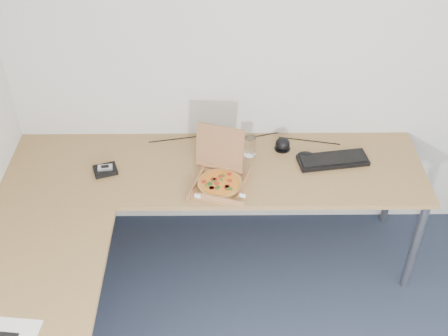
{
  "coord_description": "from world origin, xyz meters",
  "views": [
    {
      "loc": [
        -0.47,
        -1.31,
        2.91
      ],
      "look_at": [
        -0.45,
        1.28,
        0.82
      ],
      "focal_mm": 46.5,
      "sensor_mm": 36.0,
      "label": 1
    }
  ],
  "objects_px": {
    "pizza_box": "(220,180)",
    "keyboard": "(333,160)",
    "drinking_glass": "(250,146)",
    "desk": "(156,221)",
    "wallet": "(105,170)"
  },
  "relations": [
    {
      "from": "desk",
      "to": "keyboard",
      "type": "distance_m",
      "value": 1.14
    },
    {
      "from": "pizza_box",
      "to": "keyboard",
      "type": "distance_m",
      "value": 0.72
    },
    {
      "from": "pizza_box",
      "to": "keyboard",
      "type": "xyz_separation_m",
      "value": [
        0.69,
        0.21,
        -0.02
      ]
    },
    {
      "from": "pizza_box",
      "to": "drinking_glass",
      "type": "height_order",
      "value": "pizza_box"
    },
    {
      "from": "desk",
      "to": "drinking_glass",
      "type": "relative_size",
      "value": 19.81
    },
    {
      "from": "keyboard",
      "to": "wallet",
      "type": "xyz_separation_m",
      "value": [
        -1.37,
        -0.08,
        -0.0
      ]
    },
    {
      "from": "desk",
      "to": "pizza_box",
      "type": "xyz_separation_m",
      "value": [
        0.35,
        0.27,
        0.06
      ]
    },
    {
      "from": "pizza_box",
      "to": "wallet",
      "type": "xyz_separation_m",
      "value": [
        -0.68,
        0.12,
        -0.02
      ]
    },
    {
      "from": "drinking_glass",
      "to": "keyboard",
      "type": "height_order",
      "value": "drinking_glass"
    },
    {
      "from": "pizza_box",
      "to": "drinking_glass",
      "type": "distance_m",
      "value": 0.34
    },
    {
      "from": "pizza_box",
      "to": "keyboard",
      "type": "bearing_deg",
      "value": 34.6
    },
    {
      "from": "desk",
      "to": "wallet",
      "type": "distance_m",
      "value": 0.51
    },
    {
      "from": "keyboard",
      "to": "wallet",
      "type": "relative_size",
      "value": 3.13
    },
    {
      "from": "pizza_box",
      "to": "drinking_glass",
      "type": "xyz_separation_m",
      "value": [
        0.19,
        0.28,
        0.03
      ]
    },
    {
      "from": "drinking_glass",
      "to": "keyboard",
      "type": "relative_size",
      "value": 0.3
    }
  ]
}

